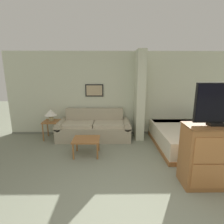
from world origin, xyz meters
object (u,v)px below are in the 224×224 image
Objects in this scene: table_lamp at (51,113)px; backpack at (205,123)px; tv_dresser at (211,156)px; bed at (189,137)px; tv at (218,105)px; coffee_table at (86,141)px; couch at (94,128)px.

table_lamp is 0.79× the size of backpack.
table_lamp is 0.32× the size of tv_dresser.
tv_dresser is 1.69m from bed.
tv is 2.06m from bed.
coffee_table is 1.67m from table_lamp.
bed is at bearing 9.61° from coffee_table.
tv reaches higher than couch.
tv_dresser is 2.46× the size of backpack.
tv_dresser is (2.34, -1.17, 0.19)m from coffee_table.
coffee_table is (-0.09, -1.10, 0.05)m from couch.
table_lamp is 4.22m from backpack.
couch is 3.40m from tv.
tv_dresser is at bearing -45.17° from couch.
bed is (0.35, 1.63, -1.21)m from tv.
backpack reaches higher than couch.
tv_dresser reaches higher than table_lamp.
table_lamp is (-1.27, -0.00, 0.48)m from couch.
tv reaches higher than bed.
tv is at bearing 90.00° from tv_dresser.
bed is at bearing 133.99° from backpack.
couch is 3.21m from tv_dresser.
couch is at bearing 0.20° from table_lamp.
backpack is (4.12, -0.89, -0.06)m from table_lamp.
tv_dresser reaches higher than bed.
coffee_table is 1.41× the size of backpack.
bed is at bearing -13.76° from couch.
couch is 1.36m from table_lamp.
tv_dresser is (3.53, -2.27, -0.24)m from table_lamp.
table_lamp reaches higher than couch.
backpack is at bearing -17.36° from couch.
bed reaches higher than coffee_table.
coffee_table is 0.57× the size of tv_dresser.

